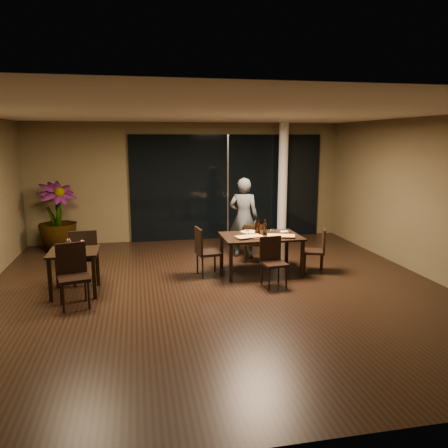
% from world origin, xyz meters
% --- Properties ---
extents(ground, '(8.00, 8.00, 0.00)m').
position_xyz_m(ground, '(0.00, 0.00, 0.00)').
color(ground, black).
rests_on(ground, ground).
extents(wall_back, '(8.00, 0.10, 3.00)m').
position_xyz_m(wall_back, '(0.00, 4.05, 1.50)').
color(wall_back, brown).
rests_on(wall_back, ground).
extents(wall_front, '(8.00, 0.10, 3.00)m').
position_xyz_m(wall_front, '(0.00, -4.05, 1.50)').
color(wall_front, brown).
rests_on(wall_front, ground).
extents(wall_right, '(0.10, 8.00, 3.00)m').
position_xyz_m(wall_right, '(4.05, 0.00, 1.50)').
color(wall_right, brown).
rests_on(wall_right, ground).
extents(ceiling, '(8.00, 8.00, 0.04)m').
position_xyz_m(ceiling, '(0.00, 0.00, 3.02)').
color(ceiling, silver).
rests_on(ceiling, wall_back).
extents(window_panel, '(5.00, 0.06, 2.70)m').
position_xyz_m(window_panel, '(1.00, 3.96, 1.35)').
color(window_panel, black).
rests_on(window_panel, ground).
extents(column, '(0.24, 0.24, 3.00)m').
position_xyz_m(column, '(2.40, 3.65, 1.50)').
color(column, white).
rests_on(column, ground).
extents(main_table, '(1.50, 1.00, 0.75)m').
position_xyz_m(main_table, '(1.00, 0.80, 0.68)').
color(main_table, black).
rests_on(main_table, ground).
extents(side_table, '(0.80, 0.80, 0.75)m').
position_xyz_m(side_table, '(-2.40, 0.30, 0.62)').
color(side_table, black).
rests_on(side_table, ground).
extents(chair_main_far, '(0.49, 0.49, 0.84)m').
position_xyz_m(chair_main_far, '(1.04, 1.54, 0.47)').
color(chair_main_far, black).
rests_on(chair_main_far, ground).
extents(chair_main_near, '(0.45, 0.45, 0.88)m').
position_xyz_m(chair_main_near, '(1.00, 0.05, 0.49)').
color(chair_main_near, black).
rests_on(chair_main_near, ground).
extents(chair_main_left, '(0.49, 0.49, 0.94)m').
position_xyz_m(chair_main_left, '(-0.10, 0.82, 0.53)').
color(chair_main_left, black).
rests_on(chair_main_left, ground).
extents(chair_main_right, '(0.51, 0.51, 0.87)m').
position_xyz_m(chair_main_right, '(2.12, 0.64, 0.49)').
color(chair_main_right, black).
rests_on(chair_main_right, ground).
extents(chair_side_far, '(0.50, 0.50, 1.01)m').
position_xyz_m(chair_side_far, '(-2.29, 0.76, 0.57)').
color(chair_side_far, black).
rests_on(chair_side_far, ground).
extents(chair_side_near, '(0.55, 0.55, 0.99)m').
position_xyz_m(chair_side_near, '(-2.35, -0.26, 0.55)').
color(chair_side_near, black).
rests_on(chair_side_near, ground).
extents(diner, '(0.70, 0.59, 1.76)m').
position_xyz_m(diner, '(0.96, 2.03, 0.88)').
color(diner, '#303335').
rests_on(diner, ground).
extents(potted_plant, '(1.22, 1.22, 1.61)m').
position_xyz_m(potted_plant, '(-3.16, 3.40, 0.81)').
color(potted_plant, '#1C4E1A').
rests_on(potted_plant, ground).
extents(pizza_board_left, '(0.52, 0.29, 0.01)m').
position_xyz_m(pizza_board_left, '(0.72, 0.63, 0.76)').
color(pizza_board_left, '#452616').
rests_on(pizza_board_left, main_table).
extents(pizza_board_right, '(0.57, 0.40, 0.01)m').
position_xyz_m(pizza_board_right, '(1.33, 0.58, 0.76)').
color(pizza_board_right, '#402514').
rests_on(pizza_board_right, main_table).
extents(oblong_pizza_left, '(0.52, 0.34, 0.02)m').
position_xyz_m(oblong_pizza_left, '(0.72, 0.63, 0.77)').
color(oblong_pizza_left, maroon).
rests_on(oblong_pizza_left, pizza_board_left).
extents(oblong_pizza_right, '(0.55, 0.39, 0.02)m').
position_xyz_m(oblong_pizza_right, '(1.33, 0.58, 0.77)').
color(oblong_pizza_right, maroon).
rests_on(oblong_pizza_right, pizza_board_right).
extents(round_pizza, '(0.33, 0.33, 0.01)m').
position_xyz_m(round_pizza, '(0.85, 1.11, 0.76)').
color(round_pizza, '#A63112').
rests_on(round_pizza, main_table).
extents(bottle_a, '(0.07, 0.07, 0.30)m').
position_xyz_m(bottle_a, '(0.92, 0.84, 0.90)').
color(bottle_a, black).
rests_on(bottle_a, main_table).
extents(bottle_b, '(0.07, 0.07, 0.31)m').
position_xyz_m(bottle_b, '(1.09, 0.84, 0.90)').
color(bottle_b, black).
rests_on(bottle_b, main_table).
extents(bottle_c, '(0.06, 0.06, 0.29)m').
position_xyz_m(bottle_c, '(0.99, 0.92, 0.89)').
color(bottle_c, black).
rests_on(bottle_c, main_table).
extents(tumbler_left, '(0.08, 0.08, 0.09)m').
position_xyz_m(tumbler_left, '(0.75, 0.90, 0.80)').
color(tumbler_left, white).
rests_on(tumbler_left, main_table).
extents(tumbler_right, '(0.08, 0.08, 0.10)m').
position_xyz_m(tumbler_right, '(1.26, 0.87, 0.80)').
color(tumbler_right, white).
rests_on(tumbler_right, main_table).
extents(napkin_near, '(0.19, 0.11, 0.01)m').
position_xyz_m(napkin_near, '(1.53, 0.68, 0.76)').
color(napkin_near, white).
rests_on(napkin_near, main_table).
extents(napkin_far, '(0.20, 0.13, 0.01)m').
position_xyz_m(napkin_far, '(1.57, 1.03, 0.76)').
color(napkin_far, white).
rests_on(napkin_far, main_table).
extents(wine_glass_a, '(0.08, 0.08, 0.19)m').
position_xyz_m(wine_glass_a, '(-2.48, 0.35, 0.84)').
color(wine_glass_a, white).
rests_on(wine_glass_a, side_table).
extents(wine_glass_b, '(0.08, 0.08, 0.18)m').
position_xyz_m(wine_glass_b, '(-2.25, 0.26, 0.84)').
color(wine_glass_b, white).
rests_on(wine_glass_b, side_table).
extents(side_napkin, '(0.20, 0.16, 0.01)m').
position_xyz_m(side_napkin, '(-2.33, 0.11, 0.76)').
color(side_napkin, white).
rests_on(side_napkin, side_table).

